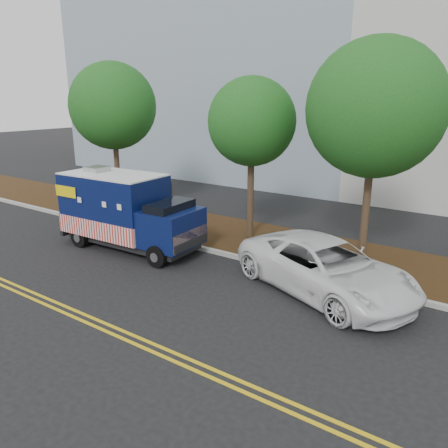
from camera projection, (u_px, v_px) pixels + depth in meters
The scene contains 11 objects.
ground at pixel (166, 258), 15.85m from camera, with size 120.00×120.00×0.00m, color black.
curb at pixel (190, 245), 16.93m from camera, with size 120.00×0.18×0.15m, color #9E9E99.
mulch_strip at pixel (221, 232), 18.58m from camera, with size 120.00×4.00×0.15m, color #301D0D.
centerline_near at pixel (59, 304), 12.34m from camera, with size 120.00×0.10×0.01m, color gold.
centerline_far at pixel (52, 307), 12.14m from camera, with size 120.00×0.10×0.01m, color gold.
tree_a at pixel (113, 106), 20.81m from camera, with size 4.11×4.11×7.24m.
tree_b at pixel (252, 122), 16.60m from camera, with size 3.38×3.38×6.40m.
tree_c at pixel (375, 109), 14.06m from camera, with size 4.48×4.48×7.50m.
sign_post at pixel (172, 213), 17.27m from camera, with size 0.06×0.06×2.40m, color #473828.
food_truck at pixel (125, 213), 16.61m from camera, with size 5.84×2.41×3.03m.
white_car at pixel (325, 267), 12.86m from camera, with size 2.66×5.78×1.61m, color white.
Camera 1 is at (10.22, -10.98, 5.67)m, focal length 35.00 mm.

